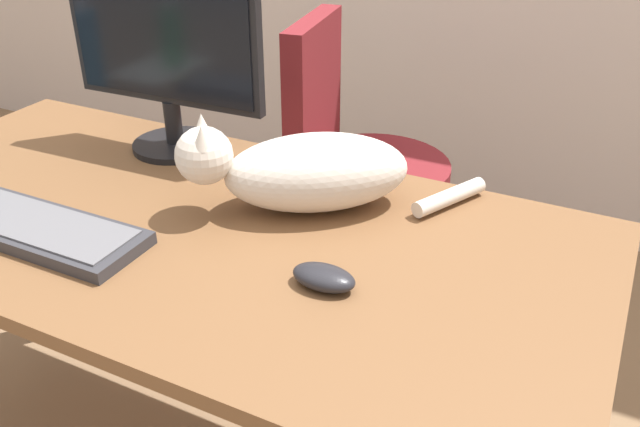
% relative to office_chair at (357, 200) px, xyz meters
% --- Properties ---
extents(desk, '(1.55, 0.75, 0.72)m').
position_rel_office_chair_xyz_m(desk, '(-0.02, -0.75, 0.22)').
color(desk, brown).
rests_on(desk, ground_plane).
extents(office_chair, '(0.48, 0.48, 0.94)m').
position_rel_office_chair_xyz_m(office_chair, '(0.00, 0.00, 0.00)').
color(office_chair, black).
rests_on(office_chair, ground_plane).
extents(monitor, '(0.48, 0.20, 0.41)m').
position_rel_office_chair_xyz_m(monitor, '(-0.26, -0.49, 0.54)').
color(monitor, black).
rests_on(monitor, desk).
extents(keyboard, '(0.44, 0.15, 0.03)m').
position_rel_office_chair_xyz_m(keyboard, '(-0.25, -0.93, 0.33)').
color(keyboard, '#333338').
rests_on(keyboard, desk).
extents(cat, '(0.52, 0.38, 0.20)m').
position_rel_office_chair_xyz_m(cat, '(0.15, -0.61, 0.39)').
color(cat, silver).
rests_on(cat, desk).
extents(computer_mouse, '(0.11, 0.06, 0.04)m').
position_rel_office_chair_xyz_m(computer_mouse, '(0.30, -0.84, 0.33)').
color(computer_mouse, '#232328').
rests_on(computer_mouse, desk).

